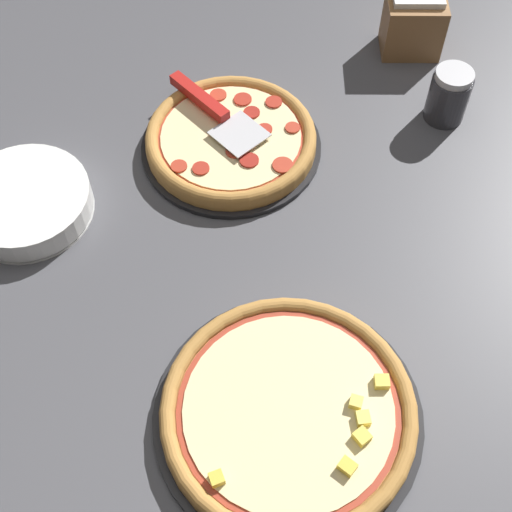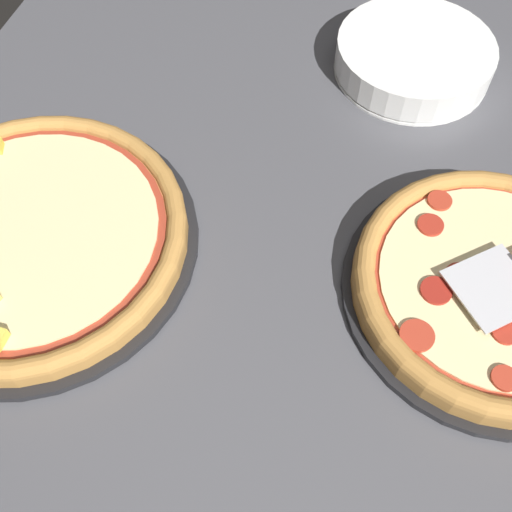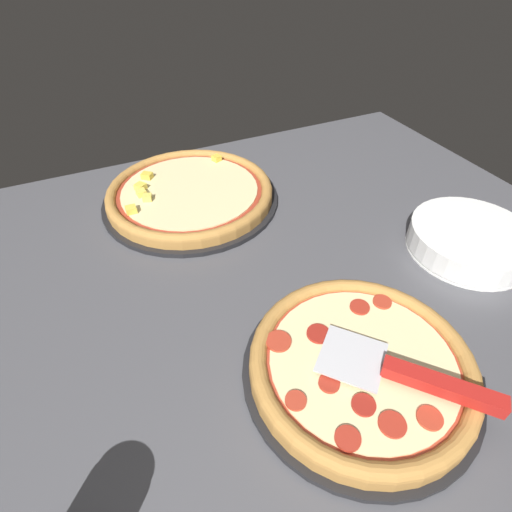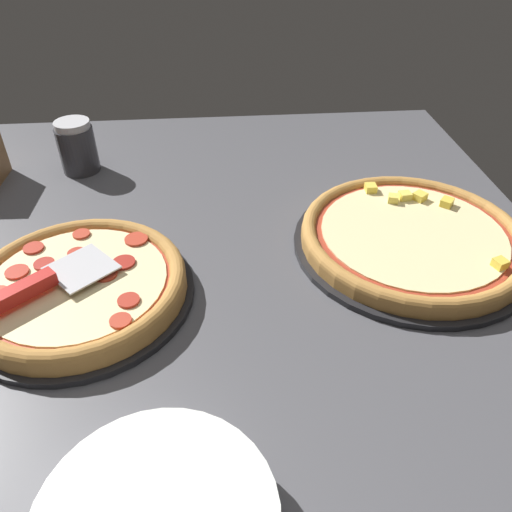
{
  "view_description": "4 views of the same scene",
  "coord_description": "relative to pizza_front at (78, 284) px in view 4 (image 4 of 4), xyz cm",
  "views": [
    {
      "loc": [
        -0.84,
        74.38,
        97.62
      ],
      "look_at": [
        -2.37,
        10.45,
        3.0
      ],
      "focal_mm": 50.0,
      "sensor_mm": 36.0,
      "label": 1
    },
    {
      "loc": [
        -36.74,
        0.57,
        59.66
      ],
      "look_at": [
        -2.37,
        10.45,
        3.0
      ],
      "focal_mm": 42.0,
      "sensor_mm": 36.0,
      "label": 2
    },
    {
      "loc": [
        -24.83,
        -37.96,
        50.07
      ],
      "look_at": [
        -2.37,
        10.45,
        3.0
      ],
      "focal_mm": 28.0,
      "sensor_mm": 36.0,
      "label": 3
    },
    {
      "loc": [
        57.89,
        5.22,
        49.79
      ],
      "look_at": [
        -2.37,
        10.45,
        3.0
      ],
      "focal_mm": 35.0,
      "sensor_mm": 36.0,
      "label": 4
    }
  ],
  "objects": [
    {
      "name": "ground_plane",
      "position": [
        -1.54,
        15.63,
        -4.45
      ],
      "size": [
        130.11,
        121.14,
        3.6
      ],
      "primitive_type": "cube",
      "color": "#4C4C51"
    },
    {
      "name": "pizza_pan_front",
      "position": [
        0.02,
        -0.0,
        -2.15
      ],
      "size": [
        33.03,
        33.03,
        1.0
      ],
      "primitive_type": "cylinder",
      "color": "black",
      "rests_on": "ground_plane"
    },
    {
      "name": "pizza_front",
      "position": [
        0.0,
        0.0,
        0.0
      ],
      "size": [
        31.05,
        31.05,
        3.27
      ],
      "color": "#B77F3D",
      "rests_on": "pizza_pan_front"
    },
    {
      "name": "pizza_pan_back",
      "position": [
        -7.84,
        52.17,
        -2.15
      ],
      "size": [
        38.67,
        38.67,
        1.0
      ],
      "primitive_type": "cylinder",
      "color": "black",
      "rests_on": "ground_plane"
    },
    {
      "name": "pizza_back",
      "position": [
        -7.87,
        52.18,
        -0.17
      ],
      "size": [
        36.35,
        36.35,
        3.53
      ],
      "color": "#B77F3D",
      "rests_on": "pizza_pan_back"
    },
    {
      "name": "serving_spatula",
      "position": [
        4.19,
        -6.34,
        2.44
      ],
      "size": [
        19.12,
        20.69,
        2.0
      ],
      "color": "silver",
      "rests_on": "pizza_front"
    },
    {
      "name": "parmesan_shaker",
      "position": [
        -40.37,
        -7.38,
        2.61
      ],
      "size": [
        7.57,
        7.57,
        10.71
      ],
      "color": "#333338",
      "rests_on": "ground_plane"
    }
  ]
}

